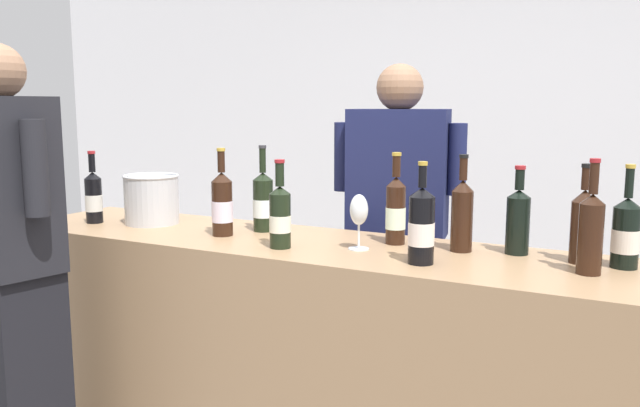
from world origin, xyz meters
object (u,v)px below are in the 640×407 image
Objects in this scene: wine_bottle_8 at (583,224)px; wine_bottle_10 at (591,231)px; wine_bottle_9 at (94,197)px; person_guest at (13,289)px; wine_bottle_1 at (518,219)px; wine_bottle_6 at (263,202)px; wine_bottle_5 at (462,214)px; wine_bottle_2 at (280,216)px; wine_bottle_3 at (421,226)px; wine_bottle_7 at (626,233)px; ice_bucket at (152,199)px; person_server at (397,255)px; wine_bottle_0 at (222,204)px; wine_bottle_4 at (396,210)px; wine_glass at (359,212)px.

wine_bottle_8 is 0.92× the size of wine_bottle_10.
person_guest is at bearing -75.49° from wine_bottle_9.
wine_bottle_1 is 0.87× the size of wine_bottle_6.
wine_bottle_6 is 1.25m from wine_bottle_10.
wine_bottle_1 is 0.90× the size of wine_bottle_5.
wine_bottle_6 is at bearing 133.07° from wine_bottle_2.
wine_bottle_6 is at bearing 162.82° from wine_bottle_3.
wine_bottle_9 is at bearing -174.79° from wine_bottle_7.
wine_bottle_6 is at bearing 174.38° from wine_bottle_10.
person_guest is (-1.43, -0.71, -0.28)m from wine_bottle_5.
wine_bottle_8 reaches higher than wine_bottle_9.
ice_bucket is 0.14× the size of person_server.
wine_bottle_6 reaches higher than wine_bottle_8.
person_server is at bearing 143.29° from wine_bottle_1.
wine_bottle_4 is (0.66, 0.17, 0.00)m from wine_bottle_0.
person_guest is (-1.95, -0.71, -0.26)m from wine_bottle_7.
wine_bottle_6 is (-0.22, 0.24, 0.00)m from wine_bottle_2.
ice_bucket is at bearing -176.38° from wine_bottle_5.
person_guest reaches higher than wine_bottle_10.
wine_bottle_9 is 0.26m from ice_bucket.
wine_bottle_5 is 0.97× the size of wine_bottle_6.
wine_glass is at bearing -81.60° from person_server.
wine_bottle_4 is 1.42× the size of ice_bucket.
wine_bottle_3 reaches higher than wine_bottle_8.
person_server is at bearing 50.14° from person_guest.
wine_bottle_6 is 0.99× the size of wine_bottle_10.
wine_bottle_9 is (-1.32, -0.20, -0.01)m from wine_bottle_4.
wine_bottle_4 is 1.09m from ice_bucket.
wine_bottle_7 is (1.33, 0.01, -0.01)m from wine_bottle_6.
wine_bottle_4 reaches higher than ice_bucket.
wine_bottle_6 is at bearing -179.28° from wine_bottle_8.
wine_bottle_1 is at bearing 144.39° from wine_bottle_10.
wine_bottle_7 is at bearing 2.75° from ice_bucket.
wine_bottle_5 reaches higher than wine_bottle_1.
person_guest is at bearing -151.12° from wine_bottle_2.
wine_bottle_8 reaches higher than wine_glass.
wine_bottle_3 is 1.06× the size of wine_bottle_9.
person_guest reaches higher than wine_bottle_4.
wine_bottle_6 is (-0.75, 0.23, -0.00)m from wine_bottle_3.
wine_bottle_8 is 1.73m from ice_bucket.
wine_bottle_2 is 0.81m from person_server.
wine_bottle_5 is at bearing 26.34° from person_guest.
wine_bottle_7 is 0.13m from wine_bottle_8.
wine_bottle_4 is 0.17m from wine_glass.
wine_bottle_8 is 1.97m from wine_bottle_9.
wine_bottle_5 is 0.97× the size of wine_bottle_10.
wine_bottle_0 reaches higher than wine_bottle_2.
wine_bottle_5 is at bearing 22.52° from wine_bottle_2.
wine_bottle_4 is 0.20× the size of person_server.
wine_bottle_0 is 0.20× the size of person_guest.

